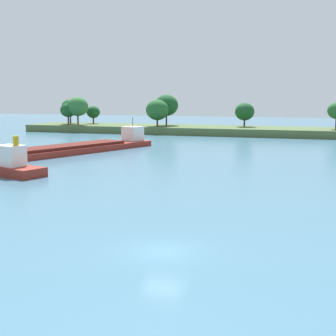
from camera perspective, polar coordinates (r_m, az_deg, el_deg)
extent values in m
plane|color=teal|center=(31.09, -0.55, -9.84)|extent=(400.00, 400.00, 0.00)
cube|color=#4C6038|center=(127.43, 2.80, 4.55)|extent=(91.14, 15.71, 1.88)
cylinder|color=#513823|center=(142.73, -11.50, 5.76)|extent=(0.44, 0.44, 2.82)
ellipsoid|color=#194C23|center=(142.62, -11.54, 7.11)|extent=(4.86, 4.86, 4.37)
cylinder|color=#513823|center=(136.82, -11.74, 5.54)|extent=(0.44, 0.44, 2.34)
ellipsoid|color=#194C23|center=(136.70, -11.78, 6.75)|extent=(4.31, 4.31, 3.88)
cylinder|color=#513823|center=(136.41, -10.64, 5.64)|extent=(0.44, 0.44, 2.68)
ellipsoid|color=#2D6B33|center=(136.28, -10.68, 7.19)|extent=(5.88, 5.88, 5.29)
cylinder|color=#513823|center=(141.51, -8.85, 5.60)|extent=(0.44, 0.44, 1.76)
ellipsoid|color=#194C23|center=(141.41, -8.87, 6.58)|extent=(3.87, 3.87, 3.49)
cylinder|color=#513823|center=(127.19, -1.28, 5.40)|extent=(0.44, 0.44, 1.90)
ellipsoid|color=#235B28|center=(127.05, -1.28, 6.91)|extent=(5.96, 5.96, 5.37)
cylinder|color=#513823|center=(131.74, -0.19, 5.72)|extent=(0.44, 0.44, 2.83)
ellipsoid|color=#194C23|center=(131.61, -0.19, 7.44)|extent=(6.39, 6.39, 5.75)
cylinder|color=#513823|center=(127.17, 9.05, 5.29)|extent=(0.44, 0.44, 1.86)
ellipsoid|color=#194C23|center=(127.04, 9.08, 6.61)|extent=(5.03, 5.03, 4.53)
cylinder|color=#513823|center=(122.08, 19.34, 4.98)|extent=(0.44, 0.44, 2.70)
cube|color=maroon|center=(83.67, -12.18, 1.98)|extent=(18.80, 39.03, 1.02)
cube|color=#4F1812|center=(82.63, -12.99, 2.40)|extent=(14.00, 27.62, 0.50)
cube|color=white|center=(95.66, -4.21, 4.10)|extent=(4.13, 4.11, 2.80)
cylinder|color=#333338|center=(95.51, -4.23, 5.48)|extent=(0.12, 0.12, 1.80)
cube|color=maroon|center=(63.46, -18.30, -0.25)|extent=(10.65, 6.44, 1.15)
cube|color=white|center=(62.97, -18.22, 1.41)|extent=(4.05, 3.32, 2.60)
cylinder|color=gold|center=(61.83, -17.62, 3.09)|extent=(0.70, 0.70, 1.20)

